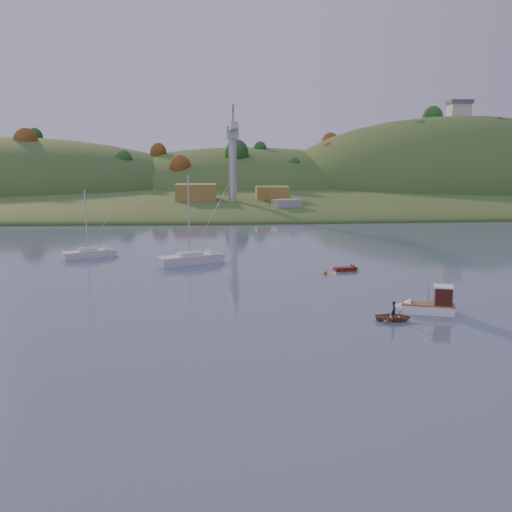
{
  "coord_description": "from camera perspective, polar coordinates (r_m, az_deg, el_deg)",
  "views": [
    {
      "loc": [
        -2.4,
        -33.74,
        15.39
      ],
      "look_at": [
        2.31,
        34.56,
        3.05
      ],
      "focal_mm": 40.0,
      "sensor_mm": 36.0,
      "label": 1
    }
  ],
  "objects": [
    {
      "name": "shed_west",
      "position": [
        157.2,
        -6.02,
        6.3
      ],
      "size": [
        11.0,
        8.0,
        4.8
      ],
      "primitive_type": "cube",
      "color": "olive",
      "rests_on": "wharf"
    },
    {
      "name": "buoy_4",
      "position": [
        78.49,
        9.64,
        -1.05
      ],
      "size": [
        0.5,
        0.5,
        0.5
      ],
      "primitive_type": "sphere",
      "color": "#DA5C0B",
      "rests_on": "ground"
    },
    {
      "name": "work_vessel",
      "position": [
        143.48,
        3.05,
        4.63
      ],
      "size": [
        16.91,
        10.77,
        4.09
      ],
      "rotation": [
        0.0,
        0.0,
        0.35
      ],
      "color": "slate",
      "rests_on": "ground"
    },
    {
      "name": "hill_center",
      "position": [
        244.54,
        -1.04,
        6.61
      ],
      "size": [
        140.0,
        120.0,
        36.0
      ],
      "primitive_type": "ellipsoid",
      "color": "#27441B",
      "rests_on": "ground"
    },
    {
      "name": "far_shore",
      "position": [
        264.2,
        -3.44,
        6.86
      ],
      "size": [
        620.0,
        220.0,
        1.5
      ],
      "primitive_type": "cube",
      "color": "#27441B",
      "rests_on": "ground"
    },
    {
      "name": "dock_crane",
      "position": [
        152.21,
        -2.33,
        10.88
      ],
      "size": [
        3.2,
        28.0,
        20.3
      ],
      "color": "#B7B7BC",
      "rests_on": "wharf"
    },
    {
      "name": "fishing_boat",
      "position": [
        58.24,
        16.42,
        -4.69
      ],
      "size": [
        6.14,
        3.46,
        3.74
      ],
      "rotation": [
        0.0,
        0.0,
        2.84
      ],
      "color": "white",
      "rests_on": "ground"
    },
    {
      "name": "buoy_3",
      "position": [
        84.76,
        -8.25,
        -0.18
      ],
      "size": [
        0.5,
        0.5,
        0.5
      ],
      "primitive_type": "sphere",
      "color": "#DA5C0B",
      "rests_on": "ground"
    },
    {
      "name": "shed_east",
      "position": [
        158.87,
        1.63,
        6.25
      ],
      "size": [
        9.0,
        7.0,
        4.0
      ],
      "primitive_type": "cube",
      "color": "olive",
      "rests_on": "wharf"
    },
    {
      "name": "hill_right",
      "position": [
        249.09,
        19.19,
        6.11
      ],
      "size": [
        150.0,
        130.0,
        60.0
      ],
      "primitive_type": "ellipsoid",
      "color": "#27441B",
      "rests_on": "ground"
    },
    {
      "name": "hillside_trees",
      "position": [
        219.29,
        -3.33,
        6.18
      ],
      "size": [
        280.0,
        50.0,
        32.0
      ],
      "primitive_type": null,
      "color": "#184318",
      "rests_on": "ground"
    },
    {
      "name": "hilltop_house",
      "position": [
        249.27,
        19.65,
        13.79
      ],
      "size": [
        9.0,
        7.0,
        6.45
      ],
      "color": "beige",
      "rests_on": "hill_right"
    },
    {
      "name": "ground",
      "position": [
        37.16,
        0.12,
        -14.25
      ],
      "size": [
        500.0,
        500.0,
        0.0
      ],
      "primitive_type": "plane",
      "color": "#3E4C66",
      "rests_on": "ground"
    },
    {
      "name": "buoy_1",
      "position": [
        74.09,
        6.95,
        -1.65
      ],
      "size": [
        0.5,
        0.5,
        0.5
      ],
      "primitive_type": "sphere",
      "color": "#DA5C0B",
      "rests_on": "ground"
    },
    {
      "name": "sailboat_near",
      "position": [
        89.24,
        -16.47,
        0.31
      ],
      "size": [
        7.48,
        5.38,
        10.14
      ],
      "rotation": [
        0.0,
        0.0,
        0.49
      ],
      "color": "silver",
      "rests_on": "ground"
    },
    {
      "name": "paddler",
      "position": [
        54.87,
        13.61,
        -5.49
      ],
      "size": [
        0.44,
        0.63,
        1.61
      ],
      "primitive_type": "imported",
      "rotation": [
        0.0,
        0.0,
        1.47
      ],
      "color": "black",
      "rests_on": "ground"
    },
    {
      "name": "shore_slope",
      "position": [
        199.35,
        -3.26,
        5.78
      ],
      "size": [
        640.0,
        150.0,
        7.0
      ],
      "primitive_type": "ellipsoid",
      "color": "#27441B",
      "rests_on": "ground"
    },
    {
      "name": "red_tender",
      "position": [
        76.98,
        9.34,
        -1.26
      ],
      "size": [
        3.64,
        1.82,
        1.18
      ],
      "rotation": [
        0.0,
        0.0,
        0.19
      ],
      "color": "#5A180C",
      "rests_on": "ground"
    },
    {
      "name": "canoe",
      "position": [
        55.0,
        13.59,
        -5.95
      ],
      "size": [
        3.57,
        2.72,
        0.69
      ],
      "primitive_type": "imported",
      "rotation": [
        0.0,
        0.0,
        1.47
      ],
      "color": "#8E6D4E",
      "rests_on": "ground"
    },
    {
      "name": "wharf",
      "position": [
        156.56,
        -1.23,
        5.02
      ],
      "size": [
        42.0,
        16.0,
        2.4
      ],
      "primitive_type": "cube",
      "color": "slate",
      "rests_on": "ground"
    },
    {
      "name": "sailboat_far",
      "position": [
        81.18,
        -6.65,
        -0.21
      ],
      "size": [
        9.19,
        6.45,
        12.41
      ],
      "rotation": [
        0.0,
        0.0,
        0.47
      ],
      "color": "silver",
      "rests_on": "ground"
    }
  ]
}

